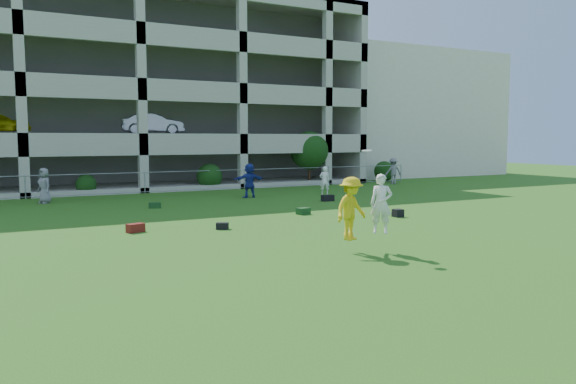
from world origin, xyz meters
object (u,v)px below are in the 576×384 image
bystander_c (44,186)px  parking_garage (111,94)px  frisbee_contest (358,207)px  bystander_d (249,180)px  crate_d (398,213)px  bystander_e (325,180)px  stucco_building (380,116)px  bystander_f (393,171)px

bystander_c → parking_garage: (5.32, 11.33, 5.19)m
frisbee_contest → bystander_c: bearing=111.4°
bystander_c → bystander_d: bearing=48.9°
crate_d → bystander_e: bearing=76.5°
stucco_building → bystander_e: size_ratio=10.51×
bystander_f → frisbee_contest: frisbee_contest is taller
bystander_e → stucco_building: bearing=-116.2°
bystander_c → frisbee_contest: 17.39m
bystander_c → bystander_f: bearing=64.9°
bystander_e → crate_d: 9.02m
bystander_c → bystander_e: bystander_c is taller
stucco_building → bystander_f: bearing=-123.3°
bystander_e → frisbee_contest: (-7.38, -13.53, 0.44)m
frisbee_contest → crate_d: bearing=42.2°
bystander_c → parking_garage: size_ratio=0.06×
crate_d → parking_garage: parking_garage is taller
parking_garage → frisbee_contest: bearing=-87.9°
stucco_building → bystander_c: 30.90m
bystander_f → frisbee_contest: bearing=58.5°
bystander_f → crate_d: (-9.87, -12.59, -0.72)m
bystander_f → crate_d: bystander_f is taller
bystander_d → parking_garage: size_ratio=0.06×
bystander_d → crate_d: 9.50m
bystander_e → bystander_f: size_ratio=0.87×
stucco_building → crate_d: bearing=-126.0°
parking_garage → stucco_building: bearing=0.7°
bystander_c → crate_d: bystander_c is taller
bystander_e → parking_garage: size_ratio=0.05×
bystander_f → frisbee_contest: (-15.14, -17.37, 0.33)m
bystander_c → parking_garage: 13.54m
bystander_c → bystander_d: size_ratio=0.94×
frisbee_contest → parking_garage: parking_garage is taller
stucco_building → bystander_d: size_ratio=9.09×
bystander_f → parking_garage: bearing=-22.6°
bystander_c → bystander_e: (13.72, -2.66, -0.07)m
stucco_building → crate_d: (-16.72, -23.03, -4.85)m
bystander_c → bystander_d: bystander_d is taller
parking_garage → crate_d: bearing=-74.5°
bystander_f → parking_garage: size_ratio=0.06×
parking_garage → bystander_f: bearing=-32.1°
stucco_building → bystander_e: bearing=-135.6°
bystander_e → parking_garage: 17.14m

